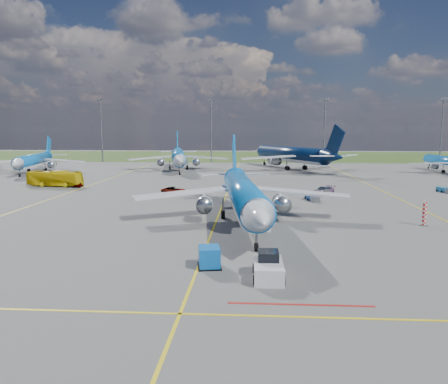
# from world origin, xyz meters

# --- Properties ---
(ground) EXTENTS (400.00, 400.00, 0.00)m
(ground) POSITION_xyz_m (0.00, 0.00, 0.00)
(ground) COLOR #565654
(ground) RESTS_ON ground
(grass_strip) EXTENTS (400.00, 80.00, 0.01)m
(grass_strip) POSITION_xyz_m (0.00, 150.00, 0.00)
(grass_strip) COLOR #2D4719
(grass_strip) RESTS_ON ground
(taxiway_lines) EXTENTS (60.25, 160.00, 0.02)m
(taxiway_lines) POSITION_xyz_m (0.17, 27.70, 0.01)
(taxiway_lines) COLOR yellow
(taxiway_lines) RESTS_ON ground
(floodlight_masts) EXTENTS (202.20, 0.50, 22.70)m
(floodlight_masts) POSITION_xyz_m (10.00, 110.00, 12.56)
(floodlight_masts) COLOR slate
(floodlight_masts) RESTS_ON ground
(warning_post) EXTENTS (0.50, 0.50, 3.00)m
(warning_post) POSITION_xyz_m (26.00, 8.00, 1.50)
(warning_post) COLOR red
(warning_post) RESTS_ON ground
(bg_jet_nw) EXTENTS (34.65, 41.66, 9.70)m
(bg_jet_nw) POSITION_xyz_m (-55.78, 70.71, 0.00)
(bg_jet_nw) COLOR #0D69BC
(bg_jet_nw) RESTS_ON ground
(bg_jet_nnw) EXTENTS (39.02, 46.99, 10.96)m
(bg_jet_nnw) POSITION_xyz_m (-16.85, 80.01, 0.00)
(bg_jet_nnw) COLOR #0D69BC
(bg_jet_nnw) RESTS_ON ground
(bg_jet_n) EXTENTS (55.37, 60.49, 12.81)m
(bg_jet_n) POSITION_xyz_m (16.21, 85.62, 0.00)
(bg_jet_n) COLOR #071A3C
(bg_jet_n) RESTS_ON ground
(bg_jet_ne) EXTENTS (26.89, 34.08, 8.51)m
(bg_jet_ne) POSITION_xyz_m (59.00, 78.51, 0.00)
(bg_jet_ne) COLOR #0D69BC
(bg_jet_ne) RESTS_ON ground
(main_airliner) EXTENTS (35.40, 43.96, 10.67)m
(main_airliner) POSITION_xyz_m (3.57, 8.52, 0.00)
(main_airliner) COLOR #0D69BC
(main_airliner) RESTS_ON ground
(pushback_tug) EXTENTS (2.35, 6.22, 2.10)m
(pushback_tug) POSITION_xyz_m (5.97, -12.72, 0.85)
(pushback_tug) COLOR silver
(pushback_tug) RESTS_ON ground
(uld_container) EXTENTS (2.13, 2.49, 1.78)m
(uld_container) POSITION_xyz_m (0.96, -10.13, 0.89)
(uld_container) COLOR blue
(uld_container) RESTS_ON ground
(apron_bus) EXTENTS (12.16, 4.56, 3.31)m
(apron_bus) POSITION_xyz_m (-36.68, 41.90, 1.65)
(apron_bus) COLOR yellow
(apron_bus) RESTS_ON ground
(service_car_a) EXTENTS (1.76, 3.58, 1.18)m
(service_car_a) POSITION_xyz_m (-31.34, 41.20, 0.59)
(service_car_a) COLOR #999999
(service_car_a) RESTS_ON ground
(service_car_b) EXTENTS (5.14, 3.16, 1.33)m
(service_car_b) POSITION_xyz_m (-9.68, 32.52, 0.67)
(service_car_b) COLOR #999999
(service_car_b) RESTS_ON ground
(service_car_c) EXTENTS (5.06, 5.23, 1.50)m
(service_car_c) POSITION_xyz_m (17.82, 33.81, 0.75)
(service_car_c) COLOR #999999
(service_car_c) RESTS_ON ground
(baggage_tug_w) EXTENTS (1.98, 4.87, 1.06)m
(baggage_tug_w) POSITION_xyz_m (14.78, 26.55, 0.50)
(baggage_tug_w) COLOR #184395
(baggage_tug_w) RESTS_ON ground
(baggage_tug_c) EXTENTS (2.85, 4.43, 0.98)m
(baggage_tug_c) POSITION_xyz_m (0.16, 37.33, 0.46)
(baggage_tug_c) COLOR navy
(baggage_tug_c) RESTS_ON ground
(baggage_tug_e) EXTENTS (2.04, 4.33, 0.94)m
(baggage_tug_e) POSITION_xyz_m (41.12, 37.48, 0.44)
(baggage_tug_e) COLOR #185E92
(baggage_tug_e) RESTS_ON ground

